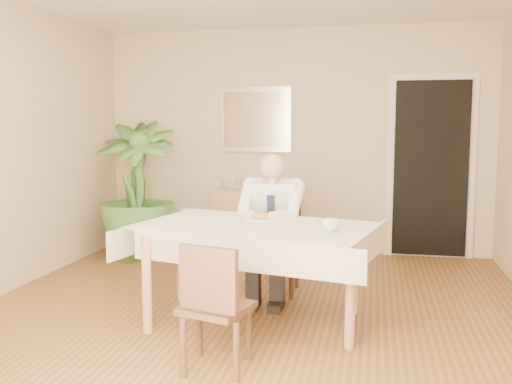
% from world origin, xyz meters
% --- Properties ---
extents(room, '(5.00, 5.02, 2.60)m').
position_xyz_m(room, '(0.00, 0.00, 1.30)').
color(room, brown).
rests_on(room, ground).
extents(window, '(1.34, 0.04, 1.44)m').
position_xyz_m(window, '(0.00, -2.47, 1.45)').
color(window, silver).
rests_on(window, room).
extents(doorway, '(0.96, 0.07, 2.10)m').
position_xyz_m(doorway, '(1.55, 2.46, 1.00)').
color(doorway, silver).
rests_on(doorway, ground).
extents(mirror, '(0.86, 0.04, 0.76)m').
position_xyz_m(mirror, '(-0.46, 2.47, 1.55)').
color(mirror, silver).
rests_on(mirror, room).
extents(dining_table, '(1.94, 1.39, 0.75)m').
position_xyz_m(dining_table, '(0.08, -0.05, 0.67)').
color(dining_table, tan).
rests_on(dining_table, ground).
extents(chair_far, '(0.43, 0.43, 0.89)m').
position_xyz_m(chair_far, '(0.08, 0.83, 0.50)').
color(chair_far, '#422B1D').
rests_on(chair_far, ground).
extents(chair_near, '(0.47, 0.48, 0.80)m').
position_xyz_m(chair_near, '(0.02, -0.97, 0.45)').
color(chair_near, '#422B1D').
rests_on(chair_near, ground).
extents(seated_man, '(0.48, 0.72, 1.24)m').
position_xyz_m(seated_man, '(0.08, 0.55, 0.69)').
color(seated_man, white).
rests_on(seated_man, ground).
extents(plate, '(0.26, 0.26, 0.02)m').
position_xyz_m(plate, '(0.06, 0.19, 0.76)').
color(plate, white).
rests_on(plate, dining_table).
extents(food, '(0.14, 0.14, 0.06)m').
position_xyz_m(food, '(0.06, 0.19, 0.78)').
color(food, '#925B39').
rests_on(food, dining_table).
extents(knife, '(0.01, 0.13, 0.01)m').
position_xyz_m(knife, '(0.10, 0.13, 0.78)').
color(knife, silver).
rests_on(knife, dining_table).
extents(fork, '(0.01, 0.13, 0.01)m').
position_xyz_m(fork, '(0.02, 0.13, 0.78)').
color(fork, silver).
rests_on(fork, dining_table).
extents(coffee_mug, '(0.13, 0.13, 0.09)m').
position_xyz_m(coffee_mug, '(0.64, -0.20, 0.80)').
color(coffee_mug, white).
rests_on(coffee_mug, dining_table).
extents(sideboard, '(0.94, 0.39, 0.73)m').
position_xyz_m(sideboard, '(-0.46, 2.32, 0.37)').
color(sideboard, tan).
rests_on(sideboard, ground).
extents(photo_frame_left, '(0.10, 0.02, 0.14)m').
position_xyz_m(photo_frame_left, '(-0.88, 2.33, 0.80)').
color(photo_frame_left, silver).
rests_on(photo_frame_left, sideboard).
extents(photo_frame_center, '(0.10, 0.02, 0.14)m').
position_xyz_m(photo_frame_center, '(-0.62, 2.36, 0.80)').
color(photo_frame_center, silver).
rests_on(photo_frame_center, sideboard).
extents(photo_frame_right, '(0.10, 0.02, 0.14)m').
position_xyz_m(photo_frame_right, '(-0.36, 2.33, 0.80)').
color(photo_frame_right, silver).
rests_on(photo_frame_right, sideboard).
extents(potted_palm, '(0.96, 0.96, 1.53)m').
position_xyz_m(potted_palm, '(-1.66, 1.76, 0.76)').
color(potted_palm, '#315B25').
rests_on(potted_palm, ground).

